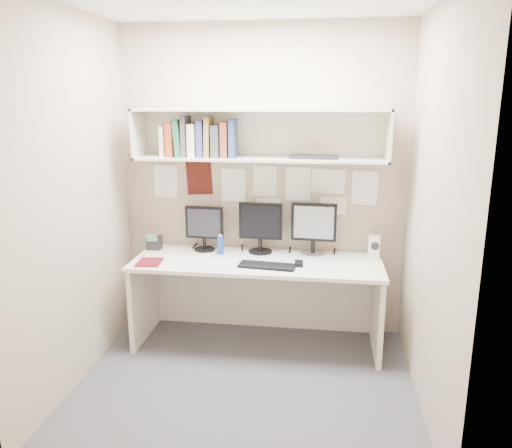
# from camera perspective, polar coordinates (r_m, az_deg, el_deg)

# --- Properties ---
(floor) EXTENTS (2.40, 2.00, 0.01)m
(floor) POSITION_cam_1_polar(r_m,az_deg,el_deg) (3.76, -1.27, -17.87)
(floor) COLOR #434247
(floor) RESTS_ON ground
(wall_back) EXTENTS (2.40, 0.02, 2.60)m
(wall_back) POSITION_cam_1_polar(r_m,az_deg,el_deg) (4.24, 0.77, 4.69)
(wall_back) COLOR tan
(wall_back) RESTS_ON ground
(wall_front) EXTENTS (2.40, 0.02, 2.60)m
(wall_front) POSITION_cam_1_polar(r_m,az_deg,el_deg) (2.32, -5.33, -3.27)
(wall_front) COLOR tan
(wall_front) RESTS_ON ground
(wall_left) EXTENTS (0.02, 2.00, 2.60)m
(wall_left) POSITION_cam_1_polar(r_m,az_deg,el_deg) (3.65, -20.33, 2.30)
(wall_left) COLOR tan
(wall_left) RESTS_ON ground
(wall_right) EXTENTS (0.02, 2.00, 2.60)m
(wall_right) POSITION_cam_1_polar(r_m,az_deg,el_deg) (3.30, 19.66, 1.18)
(wall_right) COLOR tan
(wall_right) RESTS_ON ground
(desk) EXTENTS (2.00, 0.70, 0.73)m
(desk) POSITION_cam_1_polar(r_m,az_deg,el_deg) (4.16, 0.13, -8.88)
(desk) COLOR silver
(desk) RESTS_ON floor
(overhead_hutch) EXTENTS (2.00, 0.38, 0.40)m
(overhead_hutch) POSITION_cam_1_polar(r_m,az_deg,el_deg) (4.05, 0.54, 10.24)
(overhead_hutch) COLOR beige
(overhead_hutch) RESTS_ON wall_back
(pinned_papers) EXTENTS (1.92, 0.01, 0.48)m
(pinned_papers) POSITION_cam_1_polar(r_m,az_deg,el_deg) (4.24, 0.76, 4.01)
(pinned_papers) COLOR white
(pinned_papers) RESTS_ON wall_back
(monitor_left) EXTENTS (0.33, 0.18, 0.38)m
(monitor_left) POSITION_cam_1_polar(r_m,az_deg,el_deg) (4.27, -5.92, -0.21)
(monitor_left) COLOR black
(monitor_left) RESTS_ON desk
(monitor_center) EXTENTS (0.37, 0.20, 0.42)m
(monitor_center) POSITION_cam_1_polar(r_m,az_deg,el_deg) (4.18, 0.51, -0.14)
(monitor_center) COLOR black
(monitor_center) RESTS_ON desk
(monitor_right) EXTENTS (0.37, 0.21, 0.43)m
(monitor_right) POSITION_cam_1_polar(r_m,az_deg,el_deg) (4.15, 6.61, -0.28)
(monitor_right) COLOR #A5A5AA
(monitor_right) RESTS_ON desk
(keyboard) EXTENTS (0.45, 0.20, 0.02)m
(keyboard) POSITION_cam_1_polar(r_m,az_deg,el_deg) (3.87, 1.27, -4.79)
(keyboard) COLOR black
(keyboard) RESTS_ON desk
(mouse) EXTENTS (0.07, 0.11, 0.03)m
(mouse) POSITION_cam_1_polar(r_m,az_deg,el_deg) (3.91, 4.92, -4.52)
(mouse) COLOR black
(mouse) RESTS_ON desk
(speaker) EXTENTS (0.11, 0.11, 0.18)m
(speaker) POSITION_cam_1_polar(r_m,az_deg,el_deg) (4.18, 13.37, -2.53)
(speaker) COLOR silver
(speaker) RESTS_ON desk
(blue_bottle) EXTENTS (0.05, 0.05, 0.17)m
(blue_bottle) POSITION_cam_1_polar(r_m,az_deg,el_deg) (4.18, -4.09, -2.40)
(blue_bottle) COLOR navy
(blue_bottle) RESTS_ON desk
(maroon_notebook) EXTENTS (0.20, 0.24, 0.01)m
(maroon_notebook) POSITION_cam_1_polar(r_m,az_deg,el_deg) (4.05, -12.09, -4.29)
(maroon_notebook) COLOR #5A0F17
(maroon_notebook) RESTS_ON desk
(desk_phone) EXTENTS (0.13, 0.12, 0.15)m
(desk_phone) POSITION_cam_1_polar(r_m,az_deg,el_deg) (4.40, -11.56, -2.10)
(desk_phone) COLOR black
(desk_phone) RESTS_ON desk
(book_stack) EXTENTS (0.60, 0.20, 0.32)m
(book_stack) POSITION_cam_1_polar(r_m,az_deg,el_deg) (4.07, -6.48, 9.61)
(book_stack) COLOR silver
(book_stack) RESTS_ON overhead_hutch
(hutch_tray) EXTENTS (0.38, 0.17, 0.03)m
(hutch_tray) POSITION_cam_1_polar(r_m,az_deg,el_deg) (3.96, 6.59, 7.64)
(hutch_tray) COLOR black
(hutch_tray) RESTS_ON overhead_hutch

